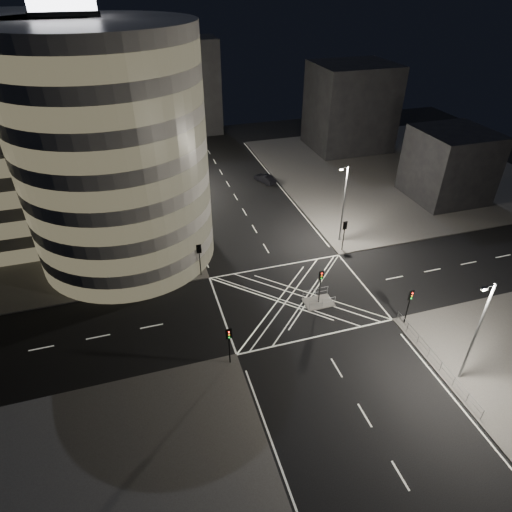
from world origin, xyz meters
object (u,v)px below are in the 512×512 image
object	(u,v)px
traffic_signal_island	(321,281)
sedan	(265,179)
central_island	(318,302)
street_lamp_right_far	(343,202)
traffic_signal_nl	(229,340)
street_lamp_left_near	(184,212)
street_lamp_left_far	(165,157)
traffic_signal_nr	(410,301)
traffic_signal_fl	(199,254)
traffic_signal_fr	(344,230)
street_lamp_right_near	(477,330)

from	to	relation	value
traffic_signal_island	sedan	world-z (taller)	traffic_signal_island
central_island	street_lamp_right_far	world-z (taller)	street_lamp_right_far
traffic_signal_nl	street_lamp_left_near	distance (m)	18.99
street_lamp_left_near	street_lamp_left_far	size ratio (longest dim) A/B	1.00
traffic_signal_nr	street_lamp_left_far	xyz separation A→B (m)	(-18.24, 36.80, 2.63)
central_island	traffic_signal_fl	bearing A→B (deg)	142.46
street_lamp_left_far	street_lamp_right_far	world-z (taller)	same
traffic_signal_fl	street_lamp_left_far	size ratio (longest dim) A/B	0.40
traffic_signal_fl	street_lamp_left_far	bearing A→B (deg)	91.57
traffic_signal_fr	street_lamp_right_far	xyz separation A→B (m)	(0.64, 2.20, 2.63)
traffic_signal_fr	traffic_signal_nl	bearing A→B (deg)	-142.31
traffic_signal_fr	street_lamp_left_near	world-z (taller)	street_lamp_left_near
street_lamp_left_far	street_lamp_right_far	xyz separation A→B (m)	(18.87, -21.00, 0.00)
traffic_signal_island	street_lamp_left_far	xyz separation A→B (m)	(-11.44, 31.50, 2.63)
traffic_signal_nr	street_lamp_left_near	distance (m)	26.32
street_lamp_right_near	sedan	size ratio (longest dim) A/B	2.46
street_lamp_left_near	sedan	size ratio (longest dim) A/B	2.46
street_lamp_left_far	traffic_signal_island	bearing A→B (deg)	-70.05
traffic_signal_fl	traffic_signal_fr	xyz separation A→B (m)	(17.60, 0.00, 0.00)
traffic_signal_nl	traffic_signal_island	distance (m)	12.03
traffic_signal_island	street_lamp_right_far	distance (m)	13.13
traffic_signal_nr	traffic_signal_island	world-z (taller)	same
street_lamp_right_far	sedan	size ratio (longest dim) A/B	2.46
street_lamp_right_far	sedan	bearing A→B (deg)	100.04
traffic_signal_nr	traffic_signal_fr	bearing A→B (deg)	90.00
traffic_signal_fr	street_lamp_right_near	bearing A→B (deg)	-88.25
traffic_signal_nl	street_lamp_right_near	world-z (taller)	street_lamp_right_near
street_lamp_left_near	street_lamp_left_far	distance (m)	18.00
street_lamp_left_far	traffic_signal_fl	bearing A→B (deg)	-88.43
traffic_signal_fl	traffic_signal_island	size ratio (longest dim) A/B	1.00
traffic_signal_fl	traffic_signal_nr	size ratio (longest dim) A/B	1.00
street_lamp_left_far	street_lamp_right_near	size ratio (longest dim) A/B	1.00
central_island	traffic_signal_island	xyz separation A→B (m)	(0.00, 0.00, 2.84)
traffic_signal_fl	sedan	xyz separation A→B (m)	(14.73, 22.02, -2.25)
street_lamp_left_far	sedan	world-z (taller)	street_lamp_left_far
traffic_signal_fr	central_island	bearing A→B (deg)	-129.33
traffic_signal_nl	street_lamp_right_near	xyz separation A→B (m)	(18.24, -7.20, 2.63)
traffic_signal_nl	traffic_signal_fr	distance (m)	22.24
central_island	traffic_signal_fr	distance (m)	11.10
street_lamp_right_near	traffic_signal_island	bearing A→B (deg)	120.75
traffic_signal_fr	sedan	size ratio (longest dim) A/B	0.99
traffic_signal_fl	traffic_signal_fr	distance (m)	17.60
traffic_signal_nl	sedan	xyz separation A→B (m)	(14.73, 35.62, -2.25)
street_lamp_right_near	traffic_signal_nl	bearing A→B (deg)	158.45
street_lamp_right_far	traffic_signal_fl	bearing A→B (deg)	-173.12
street_lamp_left_near	street_lamp_left_far	bearing A→B (deg)	90.00
street_lamp_left_far	traffic_signal_nl	bearing A→B (deg)	-89.01
traffic_signal_nl	traffic_signal_nr	bearing A→B (deg)	0.00
traffic_signal_fl	sedan	bearing A→B (deg)	56.22
traffic_signal_fr	street_lamp_left_near	bearing A→B (deg)	164.08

